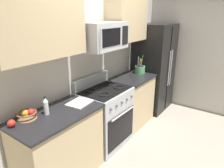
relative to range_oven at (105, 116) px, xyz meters
The scene contains 15 objects.
ground_plane 0.77m from the range_oven, 90.00° to the right, with size 16.00×16.00×0.00m, color gray.
wall_back 0.90m from the range_oven, 90.00° to the left, with size 8.00×0.10×2.60m, color beige.
counter_left 0.92m from the range_oven, behind, with size 1.07×0.59×0.91m.
range_oven is the anchor object (origin of this frame).
counter_right 0.82m from the range_oven, ahead, with size 0.85×0.59×0.91m.
refrigerator 1.73m from the range_oven, ahead, with size 0.83×0.70×1.81m.
wall_right 2.42m from the range_oven, 15.57° to the right, with size 0.10×8.00×2.60m, color beige.
microwave 1.23m from the range_oven, 90.07° to the left, with size 0.72×0.44×0.37m.
upper_cabinets_left 1.72m from the range_oven, behind, with size 1.06×0.34×0.74m.
upper_cabinets_right 1.66m from the range_oven, ahead, with size 0.84×0.34×0.74m.
utensil_crock 1.25m from the range_oven, ahead, with size 0.19×0.19×0.34m.
fruit_basket 1.28m from the range_oven, behind, with size 0.22×0.22×0.11m.
apple_loose 1.46m from the range_oven, behind, with size 0.08×0.08×0.08m, color red.
cutting_board 0.72m from the range_oven, behind, with size 0.31×0.24×0.02m, color silver.
bottle_vinegar 1.13m from the range_oven, behind, with size 0.06×0.06×0.22m.
Camera 1 is at (-2.26, -1.14, 2.01)m, focal length 32.81 mm.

